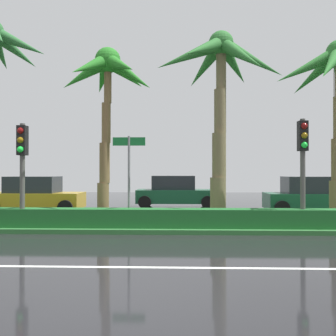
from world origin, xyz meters
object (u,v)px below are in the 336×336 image
(traffic_signal_median_right, at_px, (303,153))
(palm_tree_centre, at_px, (220,75))
(car_in_traffic_third, at_px, (312,196))
(car_in_traffic_leading, at_px, (35,195))
(palm_tree_centre_left, at_px, (108,82))
(street_name_sign, at_px, (129,168))
(car_in_traffic_second, at_px, (175,192))
(traffic_signal_median_left, at_px, (22,156))

(traffic_signal_median_right, bearing_deg, palm_tree_centre, 147.85)
(traffic_signal_median_right, distance_m, car_in_traffic_third, 6.12)
(car_in_traffic_leading, bearing_deg, car_in_traffic_third, -0.02)
(palm_tree_centre_left, distance_m, street_name_sign, 3.18)
(traffic_signal_median_right, bearing_deg, car_in_traffic_second, 115.94)
(traffic_signal_median_right, xyz_separation_m, street_name_sign, (-5.65, 0.49, -0.48))
(traffic_signal_median_left, height_order, traffic_signal_median_right, traffic_signal_median_right)
(car_in_traffic_leading, bearing_deg, traffic_signal_median_right, -26.99)
(palm_tree_centre, distance_m, traffic_signal_median_right, 4.11)
(street_name_sign, bearing_deg, car_in_traffic_third, 32.68)
(palm_tree_centre_left, bearing_deg, car_in_traffic_second, 73.66)
(palm_tree_centre, bearing_deg, car_in_traffic_leading, 154.64)
(palm_tree_centre, relative_size, car_in_traffic_third, 1.61)
(palm_tree_centre_left, bearing_deg, palm_tree_centre, 8.09)
(palm_tree_centre, height_order, car_in_traffic_third, palm_tree_centre)
(traffic_signal_median_right, height_order, car_in_traffic_second, traffic_signal_median_right)
(street_name_sign, bearing_deg, car_in_traffic_second, 79.95)
(palm_tree_centre_left, xyz_separation_m, traffic_signal_median_right, (6.45, -0.99, -2.56))
(traffic_signal_median_left, bearing_deg, car_in_traffic_second, 61.22)
(palm_tree_centre_left, height_order, car_in_traffic_second, palm_tree_centre_left)
(traffic_signal_median_right, distance_m, street_name_sign, 5.69)
(palm_tree_centre_left, height_order, traffic_signal_median_left, palm_tree_centre_left)
(palm_tree_centre_left, bearing_deg, traffic_signal_median_left, -156.26)
(palm_tree_centre, distance_m, car_in_traffic_second, 8.64)
(palm_tree_centre_left, bearing_deg, car_in_traffic_leading, 133.80)
(car_in_traffic_leading, xyz_separation_m, car_in_traffic_third, (12.88, -0.00, 0.00))
(palm_tree_centre, distance_m, traffic_signal_median_left, 7.41)
(palm_tree_centre_left, bearing_deg, traffic_signal_median_right, -8.69)
(traffic_signal_median_left, height_order, car_in_traffic_leading, traffic_signal_median_left)
(car_in_traffic_leading, height_order, car_in_traffic_second, same)
(car_in_traffic_leading, xyz_separation_m, car_in_traffic_second, (6.55, 3.16, 0.00))
(palm_tree_centre_left, relative_size, car_in_traffic_third, 1.44)
(car_in_traffic_leading, bearing_deg, palm_tree_centre, -25.36)
(traffic_signal_median_left, height_order, street_name_sign, traffic_signal_median_left)
(palm_tree_centre, distance_m, car_in_traffic_leading, 10.27)
(traffic_signal_median_right, relative_size, car_in_traffic_third, 0.81)
(palm_tree_centre_left, bearing_deg, car_in_traffic_third, 27.64)
(car_in_traffic_second, xyz_separation_m, car_in_traffic_third, (6.33, -3.16, 0.00))
(traffic_signal_median_right, bearing_deg, street_name_sign, 175.06)
(street_name_sign, relative_size, car_in_traffic_second, 0.70)
(palm_tree_centre, bearing_deg, car_in_traffic_third, 40.50)
(car_in_traffic_leading, relative_size, car_in_traffic_second, 1.00)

